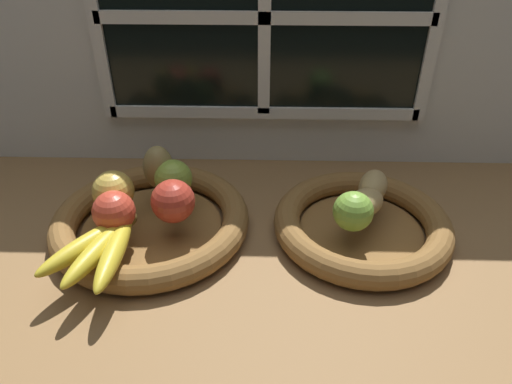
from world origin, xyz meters
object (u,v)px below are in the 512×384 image
at_px(banana_bunch_front, 100,248).
at_px(potato_back, 373,186).
at_px(apple_red_front, 114,212).
at_px(potato_large, 365,202).
at_px(apple_red_right, 173,201).
at_px(apple_green_back, 173,178).
at_px(fruit_bowl_right, 362,224).
at_px(lime_near, 353,211).
at_px(apple_golden_left, 113,191).
at_px(fruit_bowl_left, 151,221).
at_px(pear_brown, 159,168).

xyz_separation_m(banana_bunch_front, potato_back, (0.44, 0.17, 0.01)).
height_order(apple_red_front, potato_large, apple_red_front).
distance_m(apple_red_right, potato_large, 0.32).
bearing_deg(apple_green_back, banana_bunch_front, -116.02).
height_order(apple_red_right, banana_bunch_front, apple_red_right).
bearing_deg(fruit_bowl_right, lime_near, -123.69).
distance_m(apple_golden_left, potato_large, 0.43).
height_order(fruit_bowl_left, potato_large, potato_large).
distance_m(apple_red_right, apple_red_front, 0.09).
bearing_deg(apple_golden_left, apple_red_right, -15.23).
xyz_separation_m(fruit_bowl_right, pear_brown, (-0.36, 0.07, 0.07)).
bearing_deg(potato_back, potato_large, -114.44).
bearing_deg(apple_red_front, lime_near, 1.94).
relative_size(potato_back, lime_near, 1.23).
bearing_deg(pear_brown, lime_near, -18.59).
relative_size(potato_large, potato_back, 0.88).
xyz_separation_m(fruit_bowl_right, apple_red_front, (-0.41, -0.05, 0.06)).
bearing_deg(apple_golden_left, fruit_bowl_right, -0.46).
relative_size(apple_red_right, potato_large, 1.03).
xyz_separation_m(fruit_bowl_left, fruit_bowl_right, (0.37, 0.00, 0.00)).
bearing_deg(potato_back, apple_green_back, 179.62).
bearing_deg(fruit_bowl_left, apple_red_right, -27.73).
height_order(fruit_bowl_right, lime_near, lime_near).
relative_size(apple_red_front, potato_back, 0.85).
relative_size(fruit_bowl_right, apple_red_right, 4.22).
xyz_separation_m(apple_red_front, banana_bunch_front, (-0.01, -0.07, -0.02)).
distance_m(fruit_bowl_right, pear_brown, 0.38).
relative_size(apple_red_front, lime_near, 1.04).
bearing_deg(apple_red_right, apple_green_back, 99.62).
relative_size(pear_brown, potato_back, 1.04).
bearing_deg(fruit_bowl_left, banana_bunch_front, -111.13).
bearing_deg(apple_red_right, fruit_bowl_left, 152.27).
bearing_deg(banana_bunch_front, apple_red_right, 44.70).
distance_m(fruit_bowl_left, apple_red_front, 0.09).
bearing_deg(apple_golden_left, potato_large, -0.46).
bearing_deg(apple_red_front, potato_large, 7.52).
bearing_deg(apple_green_back, apple_red_front, -126.84).
distance_m(apple_red_front, potato_large, 0.42).
height_order(fruit_bowl_right, apple_green_back, apple_green_back).
height_order(fruit_bowl_right, potato_back, potato_back).
distance_m(fruit_bowl_left, potato_back, 0.40).
xyz_separation_m(fruit_bowl_right, apple_green_back, (-0.33, 0.05, 0.06)).
xyz_separation_m(fruit_bowl_left, apple_red_right, (0.05, -0.03, 0.06)).
bearing_deg(apple_green_back, pear_brown, 143.44).
bearing_deg(fruit_bowl_left, potato_back, 6.84).
relative_size(fruit_bowl_right, potato_large, 4.33).
distance_m(apple_green_back, pear_brown, 0.04).
bearing_deg(fruit_bowl_right, apple_golden_left, 179.54).
bearing_deg(apple_red_front, fruit_bowl_right, 7.52).
bearing_deg(fruit_bowl_right, fruit_bowl_left, 180.00).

